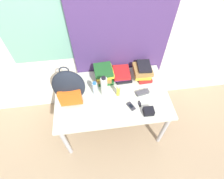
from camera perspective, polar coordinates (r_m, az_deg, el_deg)
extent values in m
plane|color=#9E8466|center=(2.45, 1.32, -19.08)|extent=(12.00, 12.00, 0.00)
cube|color=silver|center=(1.97, -2.00, 19.44)|extent=(6.00, 0.05, 2.50)
cube|color=#75B299|center=(1.94, -18.05, 18.22)|extent=(1.10, 0.01, 0.80)
cube|color=#4C336B|center=(1.94, 3.19, 18.89)|extent=(1.09, 0.04, 2.50)
cube|color=beige|center=(2.01, 0.00, -1.99)|extent=(1.29, 0.80, 0.03)
cylinder|color=#B2B2B7|center=(2.19, -14.82, -16.33)|extent=(0.05, 0.05, 0.67)
cylinder|color=#B2B2B7|center=(2.27, 16.48, -12.47)|extent=(0.05, 0.05, 0.67)
cylinder|color=#B2B2B7|center=(2.53, -14.43, -1.69)|extent=(0.05, 0.05, 0.67)
cylinder|color=#B2B2B7|center=(2.60, 11.94, 1.11)|extent=(0.05, 0.05, 0.67)
ellipsoid|color=#1E232D|center=(1.84, -13.89, 0.98)|extent=(0.33, 0.14, 0.44)
cube|color=#E05B19|center=(1.86, -13.40, -2.78)|extent=(0.23, 0.05, 0.20)
torus|color=#1E232D|center=(1.67, -15.44, 6.03)|extent=(0.09, 0.01, 0.09)
cube|color=#1E5623|center=(2.13, -2.28, 3.96)|extent=(0.19, 0.24, 0.05)
cube|color=olive|center=(2.10, -2.75, 4.64)|extent=(0.19, 0.24, 0.04)
cube|color=yellow|center=(2.06, -2.53, 5.72)|extent=(0.22, 0.22, 0.05)
cube|color=#1E5623|center=(2.02, -2.90, 6.39)|extent=(0.22, 0.23, 0.04)
cube|color=black|center=(2.16, 3.54, 4.28)|extent=(0.20, 0.22, 0.03)
cube|color=#6B2370|center=(2.14, 3.01, 5.04)|extent=(0.18, 0.21, 0.03)
cube|color=red|center=(2.11, 3.12, 5.60)|extent=(0.20, 0.24, 0.04)
cube|color=red|center=(2.21, 10.06, 4.89)|extent=(0.17, 0.28, 0.04)
cube|color=yellow|center=(2.18, 9.72, 5.91)|extent=(0.21, 0.27, 0.05)
cube|color=olive|center=(2.13, 9.98, 6.49)|extent=(0.21, 0.23, 0.05)
cube|color=black|center=(2.12, 10.48, 7.53)|extent=(0.17, 0.22, 0.03)
cylinder|color=silver|center=(1.96, -5.55, 0.31)|extent=(0.06, 0.06, 0.17)
cylinder|color=#286BB7|center=(1.88, -5.77, 2.07)|extent=(0.04, 0.04, 0.02)
cylinder|color=white|center=(1.90, -2.60, 0.87)|extent=(0.07, 0.07, 0.27)
cylinder|color=black|center=(1.79, -2.77, 3.75)|extent=(0.05, 0.05, 0.02)
cylinder|color=yellow|center=(1.95, 2.05, -0.53)|extent=(0.04, 0.04, 0.14)
cylinder|color=white|center=(1.88, 2.12, 0.90)|extent=(0.03, 0.03, 0.02)
cube|color=#2D2D33|center=(1.91, 6.22, -5.48)|extent=(0.09, 0.12, 0.02)
cube|color=black|center=(1.91, 6.24, -5.34)|extent=(0.05, 0.06, 0.00)
cube|color=#47474C|center=(2.03, 9.94, -0.96)|extent=(0.16, 0.08, 0.04)
cube|color=black|center=(1.88, 11.87, -6.97)|extent=(0.11, 0.09, 0.07)
cube|color=black|center=(1.95, 8.99, -4.65)|extent=(0.02, 0.08, 0.00)
cylinder|color=#232328|center=(1.95, 9.01, -4.59)|extent=(0.04, 0.04, 0.01)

